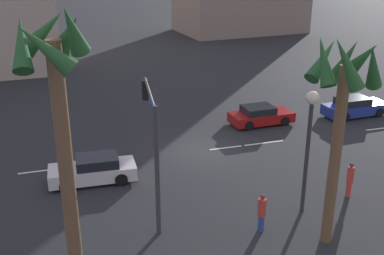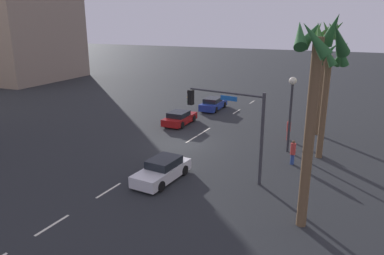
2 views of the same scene
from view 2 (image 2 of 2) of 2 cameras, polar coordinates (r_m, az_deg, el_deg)
name	(u,v)px [view 2 (image 2 of 2)]	position (r m, az deg, el deg)	size (l,w,h in m)	color
ground_plane	(183,145)	(28.49, -1.52, -2.80)	(220.00, 220.00, 0.00)	#232628
lane_stripe_0	(252,102)	(44.58, 9.55, 4.02)	(1.87, 0.14, 0.01)	silver
lane_stripe_1	(237,112)	(39.47, 7.11, 2.53)	(2.20, 0.14, 0.01)	silver
lane_stripe_2	(204,132)	(31.96, 1.95, -0.65)	(2.56, 0.14, 0.01)	silver
lane_stripe_3	(192,139)	(29.83, -0.06, -1.89)	(2.01, 0.14, 0.01)	silver
lane_stripe_4	(109,190)	(21.58, -13.15, -9.74)	(2.15, 0.14, 0.01)	silver
lane_stripe_6	(52,225)	(19.00, -21.38, -14.29)	(2.07, 0.14, 0.01)	silver
car_0	(162,170)	(22.21, -4.75, -6.81)	(4.39, 1.99, 1.34)	silver
car_1	(180,118)	(34.23, -2.00, 1.52)	(4.29, 2.08, 1.26)	maroon
car_2	(213,104)	(40.15, 3.41, 3.79)	(4.67, 2.04, 1.36)	navy
traffic_signal	(233,118)	(21.60, 6.58, 1.49)	(0.91, 5.32, 5.58)	#38383D
streetlamp	(291,100)	(26.95, 15.57, 4.31)	(0.56, 0.56, 5.64)	#2D2D33
pedestrian_0	(289,129)	(30.45, 15.15, -0.24)	(0.41, 0.41, 1.78)	#BF3833
pedestrian_1	(293,152)	(25.33, 15.79, -3.74)	(0.42, 0.42, 1.72)	#2D478C
palm_tree_0	(326,45)	(31.75, 20.55, 12.17)	(2.63, 2.77, 9.64)	brown
palm_tree_1	(315,84)	(16.19, 18.99, 6.58)	(2.21, 2.49, 9.82)	brown
palm_tree_2	(328,70)	(26.02, 20.81, 8.56)	(2.66, 2.87, 8.49)	brown
building_1	(28,31)	(66.76, -24.66, 13.86)	(16.74, 10.50, 16.27)	gray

